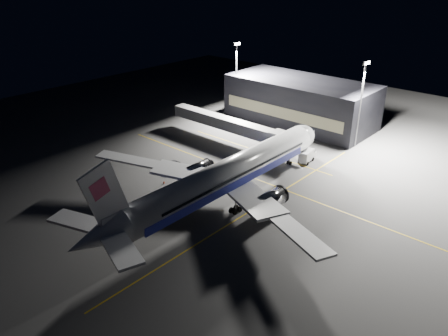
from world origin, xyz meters
TOP-DOWN VIEW (x-y plane):
  - ground at (0.00, 0.00)m, footprint 200.00×200.00m
  - guide_line_main at (10.00, 0.00)m, footprint 0.25×80.00m
  - guide_line_cross at (0.00, -6.00)m, footprint 70.00×0.25m
  - guide_line_side at (22.00, 10.00)m, footprint 0.25×40.00m
  - airliner at (-1.08, 0.00)m, footprint 61.48×54.22m
  - terminal at (45.98, 14.00)m, footprint 18.12×40.00m
  - jet_bridge at (22.00, 18.06)m, footprint 3.60×34.40m
  - floodlight_mast_north at (40.00, 31.99)m, footprint 2.40×0.68m
  - floodlight_mast_south at (40.00, -6.01)m, footprint 2.40×0.67m
  - service_truck at (24.74, -1.93)m, footprint 5.64×2.94m
  - baggage_tug at (2.12, 17.59)m, footprint 2.80×2.41m
  - safety_cone_a at (6.00, 13.04)m, footprint 0.43×0.43m
  - safety_cone_b at (1.72, 14.00)m, footprint 0.42×0.42m
  - safety_cone_c at (-3.97, 14.00)m, footprint 0.38×0.38m

SIDE VIEW (x-z plane):
  - ground at x=0.00m, z-range 0.00..0.00m
  - guide_line_main at x=10.00m, z-range 0.00..0.01m
  - guide_line_cross at x=0.00m, z-range 0.00..0.01m
  - guide_line_side at x=22.00m, z-range 0.00..0.01m
  - safety_cone_c at x=-3.97m, z-range 0.00..0.56m
  - safety_cone_b at x=1.72m, z-range 0.00..0.62m
  - safety_cone_a at x=6.00m, z-range 0.00..0.64m
  - baggage_tug at x=2.12m, z-range -0.07..1.73m
  - service_truck at x=24.74m, z-range 0.10..2.86m
  - jet_bridge at x=22.00m, z-range 1.43..7.73m
  - airliner at x=-1.08m, z-range -3.16..13.48m
  - terminal at x=45.98m, z-range 0.00..12.00m
  - floodlight_mast_north at x=40.00m, z-range 2.02..22.72m
  - floodlight_mast_south at x=40.00m, z-range 2.02..22.72m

